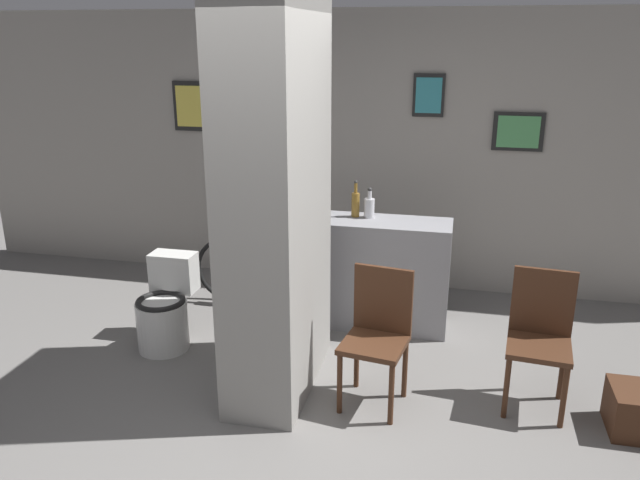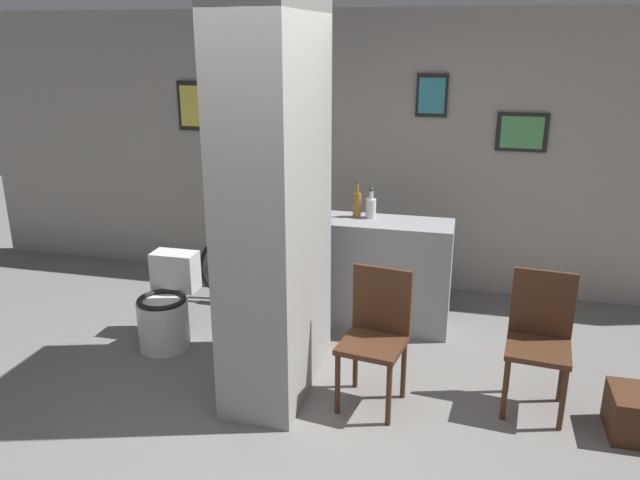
# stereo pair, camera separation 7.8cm
# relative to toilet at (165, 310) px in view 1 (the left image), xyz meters

# --- Properties ---
(ground_plane) EXTENTS (14.00, 14.00, 0.00)m
(ground_plane) POSITION_rel_toilet_xyz_m (1.17, -0.91, -0.30)
(ground_plane) COLOR slate
(wall_back) EXTENTS (8.00, 0.09, 2.60)m
(wall_back) POSITION_rel_toilet_xyz_m (1.17, 1.72, 1.01)
(wall_back) COLOR gray
(wall_back) RESTS_ON ground_plane
(pillar_center) EXTENTS (0.51, 1.16, 2.60)m
(pillar_center) POSITION_rel_toilet_xyz_m (1.04, -0.33, 1.00)
(pillar_center) COLOR gray
(pillar_center) RESTS_ON ground_plane
(counter_shelf) EXTENTS (1.24, 0.44, 0.92)m
(counter_shelf) POSITION_rel_toilet_xyz_m (1.55, 0.75, 0.16)
(counter_shelf) COLOR gray
(counter_shelf) RESTS_ON ground_plane
(toilet) EXTENTS (0.40, 0.56, 0.71)m
(toilet) POSITION_rel_toilet_xyz_m (0.00, 0.00, 0.00)
(toilet) COLOR silver
(toilet) RESTS_ON ground_plane
(chair_near_pillar) EXTENTS (0.46, 0.46, 0.92)m
(chair_near_pillar) POSITION_rel_toilet_xyz_m (1.73, -0.41, 0.21)
(chair_near_pillar) COLOR #422616
(chair_near_pillar) RESTS_ON ground_plane
(chair_by_doorway) EXTENTS (0.44, 0.44, 0.92)m
(chair_by_doorway) POSITION_rel_toilet_xyz_m (2.77, -0.22, 0.21)
(chair_by_doorway) COLOR #422616
(chair_by_doorway) RESTS_ON ground_plane
(bicycle) EXTENTS (1.56, 0.42, 0.67)m
(bicycle) POSITION_rel_toilet_xyz_m (0.65, 0.93, 0.03)
(bicycle) COLOR black
(bicycle) RESTS_ON ground_plane
(bottle_tall) EXTENTS (0.07, 0.07, 0.31)m
(bottle_tall) POSITION_rel_toilet_xyz_m (1.37, 0.83, 0.74)
(bottle_tall) COLOR olive
(bottle_tall) RESTS_ON counter_shelf
(bottle_short) EXTENTS (0.09, 0.09, 0.26)m
(bottle_short) POSITION_rel_toilet_xyz_m (1.48, 0.82, 0.72)
(bottle_short) COLOR silver
(bottle_short) RESTS_ON counter_shelf
(floor_crate) EXTENTS (0.36, 0.36, 0.29)m
(floor_crate) POSITION_rel_toilet_xyz_m (3.38, -0.42, -0.15)
(floor_crate) COLOR #422616
(floor_crate) RESTS_ON ground_plane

